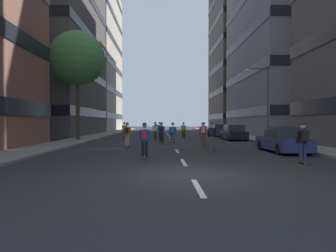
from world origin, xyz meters
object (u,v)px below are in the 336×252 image
(skater_0, at_px, (203,133))
(skater_8, at_px, (160,129))
(skater_4, at_px, (124,130))
(parked_car_near, at_px, (283,141))
(skater_10, at_px, (303,140))
(skater_1, at_px, (184,129))
(skater_2, at_px, (144,138))
(parked_car_far, at_px, (234,133))
(skater_5, at_px, (156,127))
(skater_12, at_px, (212,135))
(streetlamp_right, at_px, (264,96))
(skater_9, at_px, (155,130))
(parked_car_mid, at_px, (219,131))
(skater_13, at_px, (173,132))
(skater_7, at_px, (204,130))
(street_tree_near, at_px, (78,58))
(skater_3, at_px, (160,129))
(skater_6, at_px, (127,133))
(skater_11, at_px, (162,131))

(skater_0, height_order, skater_8, same)
(skater_4, bearing_deg, parked_car_near, -52.09)
(parked_car_near, distance_m, skater_10, 4.80)
(skater_1, xyz_separation_m, skater_2, (-3.39, -18.21, 0.03))
(parked_car_far, xyz_separation_m, skater_10, (-1.10, -16.24, 0.32))
(skater_4, bearing_deg, skater_0, -54.16)
(skater_5, xyz_separation_m, skater_12, (3.93, -25.82, 0.03))
(streetlamp_right, xyz_separation_m, skater_0, (-6.06, -4.10, -3.12))
(streetlamp_right, relative_size, skater_10, 3.65)
(parked_car_near, height_order, skater_1, skater_1)
(skater_0, bearing_deg, skater_12, -89.29)
(skater_0, relative_size, skater_9, 1.00)
(parked_car_mid, xyz_separation_m, skater_13, (-6.34, -13.67, 0.32))
(parked_car_far, xyz_separation_m, skater_5, (-7.98, 15.32, 0.29))
(skater_8, bearing_deg, parked_car_near, -66.70)
(skater_10, bearing_deg, skater_2, 164.21)
(skater_2, distance_m, skater_8, 19.78)
(streetlamp_right, distance_m, skater_7, 6.24)
(parked_car_far, relative_size, skater_2, 2.47)
(skater_5, bearing_deg, skater_10, -77.71)
(street_tree_near, distance_m, skater_13, 12.49)
(skater_3, relative_size, skater_13, 1.00)
(skater_0, xyz_separation_m, skater_12, (0.04, -3.47, 0.00))
(parked_car_mid, xyz_separation_m, skater_8, (-7.35, -1.37, 0.32))
(skater_2, distance_m, skater_9, 14.32)
(skater_6, xyz_separation_m, skater_9, (1.88, 7.60, -0.03))
(skater_5, bearing_deg, skater_7, -73.70)
(skater_10, relative_size, skater_11, 1.00)
(skater_4, bearing_deg, parked_car_mid, 20.37)
(street_tree_near, bearing_deg, skater_12, -40.87)
(parked_car_near, bearing_deg, parked_car_far, 90.00)
(parked_car_far, xyz_separation_m, skater_7, (-3.15, -1.21, 0.32))
(skater_3, relative_size, skater_5, 1.00)
(skater_4, bearing_deg, skater_10, -62.10)
(parked_car_near, xyz_separation_m, skater_8, (-7.35, 17.07, 0.32))
(parked_car_mid, relative_size, skater_11, 2.47)
(streetlamp_right, distance_m, skater_8, 12.95)
(skater_0, bearing_deg, parked_car_mid, 73.60)
(skater_6, height_order, skater_11, same)
(skater_9, bearing_deg, skater_11, -80.67)
(skater_9, bearing_deg, streetlamp_right, -16.99)
(skater_0, xyz_separation_m, skater_11, (-3.07, 3.28, 0.00))
(parked_car_mid, height_order, skater_13, skater_13)
(skater_6, xyz_separation_m, skater_12, (5.62, -2.95, 0.00))
(skater_11, height_order, skater_13, same)
(street_tree_near, relative_size, skater_8, 5.75)
(street_tree_near, bearing_deg, skater_3, 30.78)
(street_tree_near, bearing_deg, skater_2, -62.17)
(skater_1, xyz_separation_m, skater_4, (-6.48, -1.21, 0.00))
(skater_11, xyz_separation_m, skater_13, (0.83, -3.04, 0.00))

